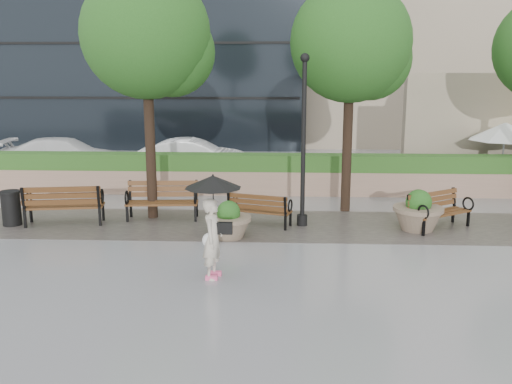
{
  "coord_description": "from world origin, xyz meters",
  "views": [
    {
      "loc": [
        -0.07,
        -11.9,
        4.16
      ],
      "look_at": [
        -0.74,
        2.17,
        1.1
      ],
      "focal_mm": 40.0,
      "sensor_mm": 36.0,
      "label": 1
    }
  ],
  "objects_px": {
    "planter_left": "(229,223)",
    "car_right": "(194,157)",
    "pedestrian": "(213,216)",
    "bench_1": "(163,208)",
    "trash_bin": "(11,209)",
    "car_left": "(66,156)",
    "bench_0": "(65,213)",
    "planter_right": "(418,214)",
    "bench_2": "(260,216)",
    "lamppost": "(303,152)",
    "bench_3": "(439,218)"
  },
  "relations": [
    {
      "from": "trash_bin",
      "to": "lamppost",
      "type": "height_order",
      "value": "lamppost"
    },
    {
      "from": "bench_2",
      "to": "bench_0",
      "type": "bearing_deg",
      "value": 18.7
    },
    {
      "from": "pedestrian",
      "to": "car_left",
      "type": "bearing_deg",
      "value": 44.34
    },
    {
      "from": "car_left",
      "to": "car_right",
      "type": "distance_m",
      "value": 5.15
    },
    {
      "from": "lamppost",
      "to": "planter_left",
      "type": "bearing_deg",
      "value": -146.65
    },
    {
      "from": "planter_left",
      "to": "lamppost",
      "type": "height_order",
      "value": "lamppost"
    },
    {
      "from": "bench_1",
      "to": "pedestrian",
      "type": "height_order",
      "value": "pedestrian"
    },
    {
      "from": "trash_bin",
      "to": "bench_1",
      "type": "bearing_deg",
      "value": 11.48
    },
    {
      "from": "car_right",
      "to": "lamppost",
      "type": "bearing_deg",
      "value": -152.48
    },
    {
      "from": "bench_0",
      "to": "car_right",
      "type": "height_order",
      "value": "car_right"
    },
    {
      "from": "bench_0",
      "to": "car_left",
      "type": "relative_size",
      "value": 0.43
    },
    {
      "from": "bench_0",
      "to": "lamppost",
      "type": "height_order",
      "value": "lamppost"
    },
    {
      "from": "planter_left",
      "to": "pedestrian",
      "type": "height_order",
      "value": "pedestrian"
    },
    {
      "from": "car_right",
      "to": "pedestrian",
      "type": "height_order",
      "value": "pedestrian"
    },
    {
      "from": "bench_2",
      "to": "planter_right",
      "type": "relative_size",
      "value": 1.37
    },
    {
      "from": "bench_3",
      "to": "car_left",
      "type": "height_order",
      "value": "car_left"
    },
    {
      "from": "bench_3",
      "to": "planter_left",
      "type": "relative_size",
      "value": 1.65
    },
    {
      "from": "pedestrian",
      "to": "planter_left",
      "type": "bearing_deg",
      "value": 10.7
    },
    {
      "from": "car_left",
      "to": "car_right",
      "type": "height_order",
      "value": "car_left"
    },
    {
      "from": "bench_1",
      "to": "lamppost",
      "type": "bearing_deg",
      "value": -10.96
    },
    {
      "from": "trash_bin",
      "to": "lamppost",
      "type": "bearing_deg",
      "value": 2.5
    },
    {
      "from": "trash_bin",
      "to": "pedestrian",
      "type": "distance_m",
      "value": 7.01
    },
    {
      "from": "bench_2",
      "to": "bench_1",
      "type": "bearing_deg",
      "value": 6.59
    },
    {
      "from": "bench_0",
      "to": "trash_bin",
      "type": "xyz_separation_m",
      "value": [
        -1.4,
        -0.15,
        0.12
      ]
    },
    {
      "from": "planter_right",
      "to": "bench_1",
      "type": "bearing_deg",
      "value": 173.69
    },
    {
      "from": "bench_0",
      "to": "pedestrian",
      "type": "height_order",
      "value": "pedestrian"
    },
    {
      "from": "bench_0",
      "to": "bench_1",
      "type": "bearing_deg",
      "value": -174.52
    },
    {
      "from": "bench_1",
      "to": "pedestrian",
      "type": "relative_size",
      "value": 0.97
    },
    {
      "from": "car_left",
      "to": "car_right",
      "type": "bearing_deg",
      "value": -94.65
    },
    {
      "from": "planter_right",
      "to": "trash_bin",
      "type": "distance_m",
      "value": 10.86
    },
    {
      "from": "bench_3",
      "to": "lamppost",
      "type": "bearing_deg",
      "value": 143.28
    },
    {
      "from": "car_left",
      "to": "pedestrian",
      "type": "distance_m",
      "value": 13.57
    },
    {
      "from": "bench_0",
      "to": "bench_1",
      "type": "xyz_separation_m",
      "value": [
        2.55,
        0.65,
        -0.01
      ]
    },
    {
      "from": "car_left",
      "to": "bench_3",
      "type": "bearing_deg",
      "value": -126.48
    },
    {
      "from": "car_left",
      "to": "bench_1",
      "type": "bearing_deg",
      "value": -148.38
    },
    {
      "from": "bench_0",
      "to": "bench_1",
      "type": "relative_size",
      "value": 1.06
    },
    {
      "from": "planter_left",
      "to": "car_left",
      "type": "xyz_separation_m",
      "value": [
        -7.38,
        8.65,
        0.34
      ]
    },
    {
      "from": "planter_left",
      "to": "car_right",
      "type": "relative_size",
      "value": 0.27
    },
    {
      "from": "bench_1",
      "to": "planter_left",
      "type": "xyz_separation_m",
      "value": [
        2.02,
        -1.69,
        0.06
      ]
    },
    {
      "from": "planter_right",
      "to": "pedestrian",
      "type": "bearing_deg",
      "value": -143.24
    },
    {
      "from": "bench_0",
      "to": "car_left",
      "type": "distance_m",
      "value": 8.11
    },
    {
      "from": "bench_1",
      "to": "car_left",
      "type": "height_order",
      "value": "car_left"
    },
    {
      "from": "planter_left",
      "to": "bench_1",
      "type": "bearing_deg",
      "value": 140.07
    },
    {
      "from": "planter_right",
      "to": "car_right",
      "type": "bearing_deg",
      "value": 132.25
    },
    {
      "from": "planter_left",
      "to": "planter_right",
      "type": "height_order",
      "value": "planter_right"
    },
    {
      "from": "bench_0",
      "to": "bench_1",
      "type": "distance_m",
      "value": 2.63
    },
    {
      "from": "bench_3",
      "to": "planter_left",
      "type": "height_order",
      "value": "bench_3"
    },
    {
      "from": "bench_0",
      "to": "planter_right",
      "type": "bearing_deg",
      "value": 170.53
    },
    {
      "from": "bench_1",
      "to": "trash_bin",
      "type": "height_order",
      "value": "bench_1"
    },
    {
      "from": "lamppost",
      "to": "car_right",
      "type": "height_order",
      "value": "lamppost"
    }
  ]
}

